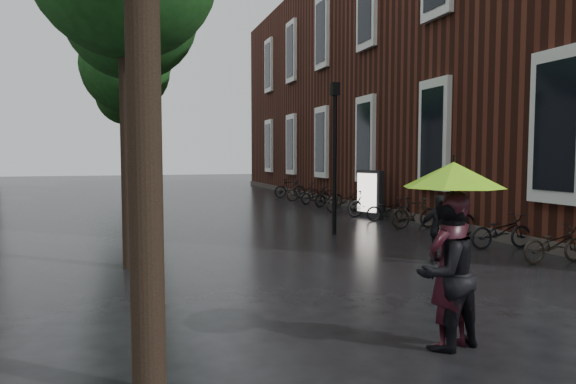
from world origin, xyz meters
name	(u,v)px	position (x,y,z in m)	size (l,w,h in m)	color
ground	(560,383)	(0.00, 0.00, 0.00)	(120.00, 120.00, 0.00)	black
brick_building	(420,84)	(10.47, 19.46, 5.99)	(10.20, 33.20, 12.00)	#38160F
street_trees	(127,45)	(-3.99, 15.91, 6.34)	(4.33, 34.03, 8.91)	black
person_burgundy	(450,270)	(-0.50, 1.18, 0.95)	(0.69, 0.45, 1.89)	black
person_black	(446,274)	(-0.54, 1.20, 0.90)	(0.88, 0.69, 1.81)	black
lime_umbrella	(453,175)	(-0.53, 1.11, 2.09)	(1.18, 1.18, 1.74)	black
pedestrian_walking	(440,230)	(2.21, 5.36, 0.74)	(0.87, 0.36, 1.49)	black
parked_bicycles	(363,204)	(4.58, 13.96, 0.46)	(2.03, 18.84, 1.04)	black
ad_lightbox	(370,194)	(4.57, 13.34, 0.89)	(0.27, 1.18, 1.77)	black
lamp_post	(335,143)	(1.66, 9.86, 2.68)	(0.23, 0.23, 4.42)	black
cycle_sign	(150,162)	(-3.14, 18.46, 2.05)	(0.16, 0.56, 3.10)	#262628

